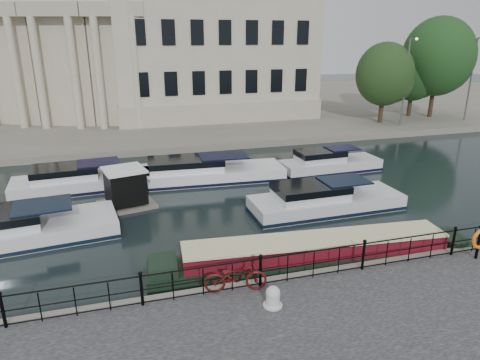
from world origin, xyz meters
name	(u,v)px	position (x,y,z in m)	size (l,w,h in m)	color
ground_plane	(242,268)	(0.00, 0.00, 0.00)	(160.00, 160.00, 0.00)	black
far_bank	(152,109)	(0.00, 39.00, 0.28)	(120.00, 42.00, 0.55)	#6B665B
railing	(260,269)	(0.00, -2.25, 1.20)	(24.14, 0.14, 1.22)	black
civic_building	(142,53)	(-1.00, 34.71, 7.04)	(53.55, 31.84, 16.85)	#ADA38C
lamp_posts	(440,79)	(26.00, 20.70, 4.80)	(8.24, 1.55, 8.07)	#59595B
bicycle	(236,277)	(-0.91, -2.32, 1.11)	(0.74, 2.12, 1.12)	#4F0E0E
mooring_bollard	(273,297)	(0.01, -3.46, 0.88)	(0.63, 0.63, 0.71)	silver
narrowboat	(316,257)	(2.91, -0.61, 0.37)	(13.42, 2.94, 1.49)	black
harbour_hut	(126,189)	(-4.17, 8.01, 0.95)	(3.27, 2.92, 2.17)	#6B665B
cabin_cruisers	(186,191)	(-0.82, 8.48, 0.37)	(26.02, 10.19, 1.99)	silver
trees	(422,67)	(25.99, 23.43, 5.79)	(13.33, 7.83, 10.17)	black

